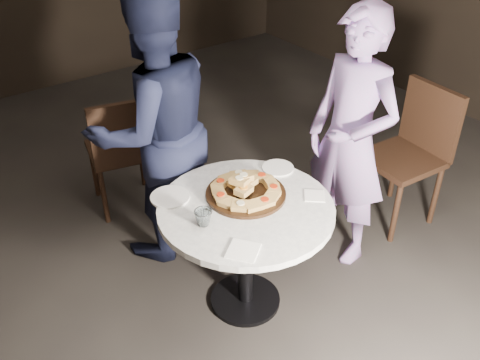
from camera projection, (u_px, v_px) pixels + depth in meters
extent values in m
plane|color=black|center=(244.00, 284.00, 3.15)|extent=(7.00, 7.00, 0.00)
cylinder|color=black|center=(245.00, 299.00, 3.04)|extent=(0.42, 0.42, 0.03)
cylinder|color=black|center=(246.00, 257.00, 2.86)|extent=(0.09, 0.09, 0.62)
cylinder|color=silver|center=(246.00, 209.00, 2.68)|extent=(0.95, 0.95, 0.04)
cylinder|color=black|center=(246.00, 194.00, 2.74)|extent=(0.42, 0.42, 0.02)
cube|color=#AB8242|center=(262.00, 177.00, 2.83)|extent=(0.10, 0.11, 0.04)
cylinder|color=red|center=(262.00, 175.00, 2.82)|extent=(0.05, 0.05, 0.01)
cube|color=#AB8242|center=(251.00, 175.00, 2.85)|extent=(0.11, 0.11, 0.04)
cube|color=#AB8242|center=(239.00, 175.00, 2.85)|extent=(0.11, 0.10, 0.04)
cylinder|color=beige|center=(239.00, 172.00, 2.84)|extent=(0.05, 0.05, 0.01)
cube|color=#AB8242|center=(228.00, 178.00, 2.82)|extent=(0.09, 0.08, 0.04)
cube|color=#AB8242|center=(221.00, 184.00, 2.78)|extent=(0.11, 0.10, 0.04)
cylinder|color=red|center=(221.00, 181.00, 2.77)|extent=(0.05, 0.05, 0.01)
cube|color=#AB8242|center=(218.00, 190.00, 2.73)|extent=(0.10, 0.11, 0.04)
cube|color=#AB8242|center=(221.00, 197.00, 2.68)|extent=(0.09, 0.10, 0.04)
cylinder|color=red|center=(221.00, 194.00, 2.67)|extent=(0.05, 0.05, 0.01)
cube|color=#AB8242|center=(229.00, 203.00, 2.64)|extent=(0.10, 0.11, 0.04)
cube|color=#AB8242|center=(241.00, 206.00, 2.61)|extent=(0.11, 0.11, 0.04)
cylinder|color=beige|center=(241.00, 203.00, 2.60)|extent=(0.06, 0.06, 0.01)
cube|color=#AB8242|center=(254.00, 206.00, 2.62)|extent=(0.10, 0.09, 0.04)
cube|color=#AB8242|center=(265.00, 202.00, 2.64)|extent=(0.09, 0.08, 0.04)
cylinder|color=red|center=(265.00, 199.00, 2.63)|extent=(0.04, 0.04, 0.01)
cube|color=#AB8242|center=(272.00, 196.00, 2.68)|extent=(0.11, 0.10, 0.04)
cube|color=#AB8242|center=(274.00, 189.00, 2.74)|extent=(0.10, 0.11, 0.04)
cylinder|color=red|center=(274.00, 186.00, 2.72)|extent=(0.06, 0.06, 0.01)
cube|color=#AB8242|center=(270.00, 183.00, 2.79)|extent=(0.09, 0.10, 0.04)
cube|color=#AB8242|center=(248.00, 180.00, 2.75)|extent=(0.08, 0.10, 0.03)
cylinder|color=#2D6B1E|center=(248.00, 177.00, 2.74)|extent=(0.05, 0.05, 0.01)
cube|color=#AB8242|center=(237.00, 184.00, 2.72)|extent=(0.07, 0.09, 0.04)
cylinder|color=beige|center=(237.00, 181.00, 2.71)|extent=(0.04, 0.04, 0.01)
cube|color=#AB8242|center=(244.00, 190.00, 2.68)|extent=(0.10, 0.09, 0.03)
cylinder|color=orange|center=(244.00, 187.00, 2.67)|extent=(0.05, 0.05, 0.01)
cube|color=#AB8242|center=(244.00, 178.00, 2.72)|extent=(0.10, 0.08, 0.04)
cylinder|color=beige|center=(244.00, 175.00, 2.71)|extent=(0.05, 0.05, 0.01)
cube|color=#AB8242|center=(239.00, 181.00, 2.70)|extent=(0.10, 0.11, 0.04)
cylinder|color=beige|center=(239.00, 178.00, 2.69)|extent=(0.05, 0.05, 0.01)
cylinder|color=white|center=(170.00, 197.00, 2.73)|extent=(0.26, 0.26, 0.01)
cylinder|color=white|center=(278.00, 168.00, 2.96)|extent=(0.23, 0.23, 0.01)
imported|color=silver|center=(203.00, 218.00, 2.53)|extent=(0.11, 0.11, 0.08)
cube|color=white|center=(243.00, 251.00, 2.39)|extent=(0.19, 0.19, 0.01)
cube|color=white|center=(315.00, 196.00, 2.74)|extent=(0.15, 0.15, 0.01)
cube|color=black|center=(120.00, 150.00, 3.61)|extent=(0.49, 0.49, 0.04)
cube|color=black|center=(123.00, 135.00, 3.33)|extent=(0.40, 0.13, 0.43)
cylinder|color=black|center=(142.00, 160.00, 3.91)|extent=(0.04, 0.04, 0.43)
cylinder|color=black|center=(94.00, 170.00, 3.80)|extent=(0.04, 0.04, 0.43)
cylinder|color=black|center=(154.00, 184.00, 3.65)|extent=(0.04, 0.04, 0.43)
cylinder|color=black|center=(104.00, 195.00, 3.54)|extent=(0.04, 0.04, 0.43)
cube|color=black|center=(401.00, 160.00, 3.44)|extent=(0.46, 0.46, 0.04)
cube|color=black|center=(431.00, 119.00, 3.41)|extent=(0.08, 0.43, 0.46)
cylinder|color=black|center=(356.00, 184.00, 3.62)|extent=(0.04, 0.04, 0.46)
cylinder|color=black|center=(396.00, 212.00, 3.36)|extent=(0.04, 0.04, 0.46)
cylinder|color=black|center=(395.00, 169.00, 3.78)|extent=(0.04, 0.04, 0.46)
cylinder|color=black|center=(436.00, 194.00, 3.52)|extent=(0.04, 0.04, 0.46)
imported|color=black|center=(155.00, 130.00, 3.02)|extent=(0.83, 0.66, 1.65)
imported|color=#866DA9|center=(351.00, 141.00, 3.02)|extent=(0.41, 0.59, 1.55)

